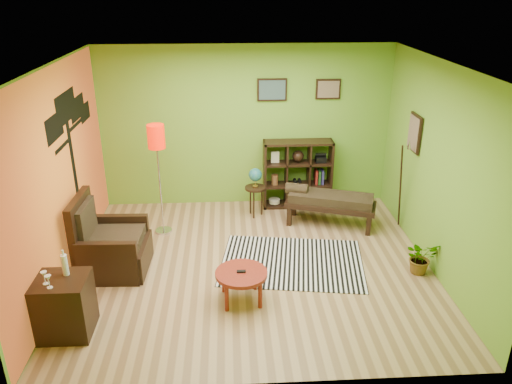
{
  "coord_description": "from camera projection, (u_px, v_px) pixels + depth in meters",
  "views": [
    {
      "loc": [
        -0.31,
        -6.1,
        3.74
      ],
      "look_at": [
        0.06,
        0.21,
        1.05
      ],
      "focal_mm": 35.0,
      "sensor_mm": 36.0,
      "label": 1
    }
  ],
  "objects": [
    {
      "name": "armchair",
      "position": [
        109.0,
        248.0,
        6.88
      ],
      "size": [
        0.94,
        0.94,
        1.1
      ],
      "color": "black",
      "rests_on": "ground"
    },
    {
      "name": "potted_plant",
      "position": [
        420.0,
        260.0,
        6.86
      ],
      "size": [
        0.52,
        0.55,
        0.37
      ],
      "primitive_type": "imported",
      "rotation": [
        0.0,
        0.0,
        0.21
      ],
      "color": "#26661E",
      "rests_on": "ground"
    },
    {
      "name": "ground",
      "position": [
        252.0,
        266.0,
        7.09
      ],
      "size": [
        5.0,
        5.0,
        0.0
      ],
      "primitive_type": "plane",
      "color": "tan",
      "rests_on": "ground"
    },
    {
      "name": "cube_shelf",
      "position": [
        298.0,
        174.0,
        8.77
      ],
      "size": [
        1.2,
        0.35,
        1.2
      ],
      "color": "black",
      "rests_on": "ground"
    },
    {
      "name": "floor_lamp",
      "position": [
        157.0,
        147.0,
        7.49
      ],
      "size": [
        0.27,
        0.27,
        1.77
      ],
      "color": "silver",
      "rests_on": "ground"
    },
    {
      "name": "side_cabinet",
      "position": [
        64.0,
        306.0,
        5.63
      ],
      "size": [
        0.59,
        0.54,
        1.02
      ],
      "color": "black",
      "rests_on": "ground"
    },
    {
      "name": "room_shell",
      "position": [
        245.0,
        144.0,
        6.39
      ],
      "size": [
        5.04,
        4.54,
        2.82
      ],
      "color": "#6CA42E",
      "rests_on": "ground"
    },
    {
      "name": "bench",
      "position": [
        328.0,
        201.0,
        8.13
      ],
      "size": [
        1.53,
        0.95,
        0.67
      ],
      "color": "black",
      "rests_on": "ground"
    },
    {
      "name": "coffee_table",
      "position": [
        241.0,
        276.0,
        6.21
      ],
      "size": [
        0.66,
        0.66,
        0.42
      ],
      "color": "maroon",
      "rests_on": "ground"
    },
    {
      "name": "zebra_rug",
      "position": [
        292.0,
        262.0,
        7.17
      ],
      "size": [
        2.2,
        1.71,
        0.01
      ],
      "primitive_type": "cube",
      "rotation": [
        0.0,
        0.0,
        -0.15
      ],
      "color": "silver",
      "rests_on": "ground"
    },
    {
      "name": "globe_table",
      "position": [
        255.0,
        180.0,
        8.35
      ],
      "size": [
        0.35,
        0.35,
        0.86
      ],
      "color": "black",
      "rests_on": "ground"
    }
  ]
}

